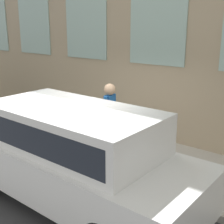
% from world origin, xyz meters
% --- Properties ---
extents(ground_plane, '(80.00, 80.00, 0.00)m').
position_xyz_m(ground_plane, '(0.00, 0.00, 0.00)').
color(ground_plane, '#38383A').
extents(sidewalk, '(2.49, 60.00, 0.15)m').
position_xyz_m(sidewalk, '(1.24, 0.00, 0.07)').
color(sidewalk, '#B2ADA3').
rests_on(sidewalk, ground_plane).
extents(fire_hydrant, '(0.31, 0.43, 0.74)m').
position_xyz_m(fire_hydrant, '(0.55, -0.14, 0.53)').
color(fire_hydrant, red).
rests_on(fire_hydrant, sidewalk).
extents(person, '(0.42, 0.27, 1.72)m').
position_xyz_m(person, '(0.93, 0.30, 1.18)').
color(person, navy).
rests_on(person, sidewalk).
extents(parked_truck_white_near, '(1.86, 5.11, 1.85)m').
position_xyz_m(parked_truck_white_near, '(-1.11, -0.44, 1.05)').
color(parked_truck_white_near, black).
rests_on(parked_truck_white_near, ground_plane).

